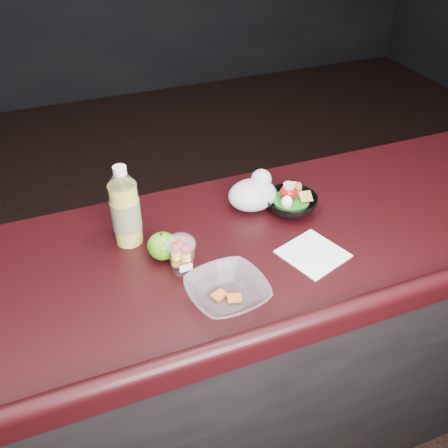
{
  "coord_description": "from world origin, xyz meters",
  "views": [
    {
      "loc": [
        -0.39,
        -0.74,
        1.95
      ],
      "look_at": [
        0.02,
        0.31,
        1.1
      ],
      "focal_mm": 40.0,
      "sensor_mm": 36.0,
      "label": 1
    }
  ],
  "objects": [
    {
      "name": "fruit_cup",
      "position": [
        -0.13,
        0.25,
        1.08
      ],
      "size": [
        0.08,
        0.08,
        0.12
      ],
      "color": "white",
      "rests_on": "counter"
    },
    {
      "name": "takeout_bowl",
      "position": [
        -0.05,
        0.11,
        1.04
      ],
      "size": [
        0.23,
        0.23,
        0.05
      ],
      "rotation": [
        0.0,
        0.0,
        0.12
      ],
      "color": "silver",
      "rests_on": "counter"
    },
    {
      "name": "counter",
      "position": [
        0.0,
        0.3,
        0.51
      ],
      "size": [
        4.06,
        0.71,
        1.02
      ],
      "color": "black",
      "rests_on": "ground"
    },
    {
      "name": "plastic_bag",
      "position": [
        0.18,
        0.46,
        1.07
      ],
      "size": [
        0.16,
        0.13,
        0.12
      ],
      "color": "silver",
      "rests_on": "counter"
    },
    {
      "name": "lemonade_bottle",
      "position": [
        -0.23,
        0.43,
        1.13
      ],
      "size": [
        0.08,
        0.08,
        0.25
      ],
      "color": "gold",
      "rests_on": "counter"
    },
    {
      "name": "paper_napkin",
      "position": [
        0.24,
        0.18,
        1.02
      ],
      "size": [
        0.2,
        0.2,
        0.0
      ],
      "primitive_type": "cube",
      "rotation": [
        0.0,
        0.0,
        0.33
      ],
      "color": "white",
      "rests_on": "counter"
    },
    {
      "name": "snack_bowl",
      "position": [
        0.28,
        0.4,
        1.05
      ],
      "size": [
        0.2,
        0.2,
        0.09
      ],
      "rotation": [
        0.0,
        0.0,
        -0.26
      ],
      "color": "black",
      "rests_on": "counter"
    },
    {
      "name": "green_apple",
      "position": [
        -0.16,
        0.33,
        1.06
      ],
      "size": [
        0.09,
        0.09,
        0.09
      ],
      "color": "#2F870F",
      "rests_on": "counter"
    }
  ]
}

